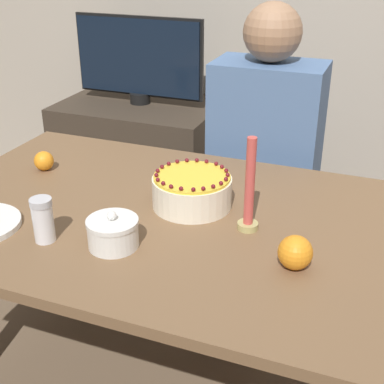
% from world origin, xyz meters
% --- Properties ---
extents(dining_table, '(1.62, 0.91, 0.73)m').
position_xyz_m(dining_table, '(0.00, 0.00, 0.62)').
color(dining_table, brown).
rests_on(dining_table, ground_plane).
extents(cake, '(0.23, 0.23, 0.11)m').
position_xyz_m(cake, '(-0.04, 0.07, 0.77)').
color(cake, '#EFE5CC').
rests_on(cake, dining_table).
extents(sugar_bowl, '(0.13, 0.13, 0.10)m').
position_xyz_m(sugar_bowl, '(-0.14, -0.21, 0.76)').
color(sugar_bowl, white).
rests_on(sugar_bowl, dining_table).
extents(sugar_shaker, '(0.06, 0.06, 0.12)m').
position_xyz_m(sugar_shaker, '(-0.32, -0.25, 0.79)').
color(sugar_shaker, white).
rests_on(sugar_shaker, dining_table).
extents(candle, '(0.06, 0.06, 0.26)m').
position_xyz_m(candle, '(0.15, 0.00, 0.83)').
color(candle, tan).
rests_on(candle, dining_table).
extents(orange_fruit_0, '(0.08, 0.08, 0.08)m').
position_xyz_m(orange_fruit_0, '(0.30, -0.14, 0.77)').
color(orange_fruit_0, orange).
rests_on(orange_fruit_0, dining_table).
extents(orange_fruit_1, '(0.06, 0.06, 0.06)m').
position_xyz_m(orange_fruit_1, '(-0.59, 0.13, 0.76)').
color(orange_fruit_1, orange).
rests_on(orange_fruit_1, dining_table).
extents(person_man_blue_shirt, '(0.40, 0.34, 1.23)m').
position_xyz_m(person_man_blue_shirt, '(0.03, 0.66, 0.54)').
color(person_man_blue_shirt, '#473D33').
rests_on(person_man_blue_shirt, ground_plane).
extents(side_cabinet, '(0.77, 0.55, 0.68)m').
position_xyz_m(side_cabinet, '(-0.71, 1.08, 0.34)').
color(side_cabinet, '#382D23').
rests_on(side_cabinet, ground_plane).
extents(tv_monitor, '(0.65, 0.10, 0.41)m').
position_xyz_m(tv_monitor, '(-0.71, 1.08, 0.90)').
color(tv_monitor, black).
rests_on(tv_monitor, side_cabinet).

